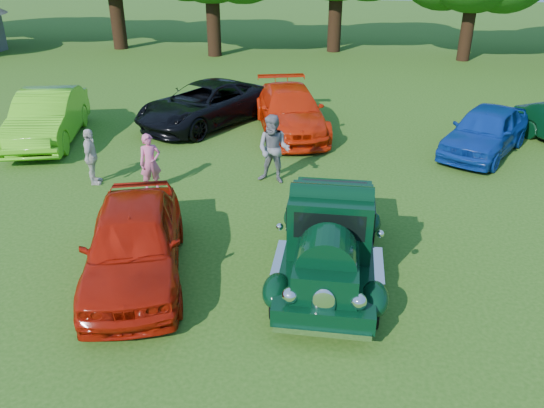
# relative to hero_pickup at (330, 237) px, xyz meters

# --- Properties ---
(ground) EXTENTS (120.00, 120.00, 0.00)m
(ground) POSITION_rel_hero_pickup_xyz_m (-1.45, -0.35, -0.81)
(ground) COLOR #265113
(ground) RESTS_ON ground
(hero_pickup) EXTENTS (2.22, 4.76, 1.86)m
(hero_pickup) POSITION_rel_hero_pickup_xyz_m (0.00, 0.00, 0.00)
(hero_pickup) COLOR black
(hero_pickup) RESTS_ON ground
(red_convertible) EXTENTS (3.10, 4.93, 1.56)m
(red_convertible) POSITION_rel_hero_pickup_xyz_m (-3.82, -0.69, -0.02)
(red_convertible) COLOR #A41407
(red_convertible) RESTS_ON ground
(back_car_lime) EXTENTS (3.04, 5.37, 1.67)m
(back_car_lime) POSITION_rel_hero_pickup_xyz_m (-9.77, 6.72, 0.03)
(back_car_lime) COLOR #55C119
(back_car_lime) RESTS_ON ground
(back_car_black) EXTENTS (4.94, 6.05, 1.53)m
(back_car_black) POSITION_rel_hero_pickup_xyz_m (-5.00, 9.28, -0.04)
(back_car_black) COLOR black
(back_car_black) RESTS_ON ground
(back_car_orange) EXTENTS (3.48, 5.72, 1.55)m
(back_car_orange) POSITION_rel_hero_pickup_xyz_m (-1.80, 8.88, -0.03)
(back_car_orange) COLOR red
(back_car_orange) RESTS_ON ground
(back_car_blue) EXTENTS (3.71, 4.71, 1.50)m
(back_car_blue) POSITION_rel_hero_pickup_xyz_m (4.57, 7.62, -0.06)
(back_car_blue) COLOR #0D3295
(back_car_blue) RESTS_ON ground
(spectator_pink) EXTENTS (0.69, 0.63, 1.59)m
(spectator_pink) POSITION_rel_hero_pickup_xyz_m (-4.95, 3.37, -0.01)
(spectator_pink) COLOR #DE5B8C
(spectator_pink) RESTS_ON ground
(spectator_grey) EXTENTS (1.06, 0.89, 1.94)m
(spectator_grey) POSITION_rel_hero_pickup_xyz_m (-1.75, 4.37, 0.16)
(spectator_grey) COLOR slate
(spectator_grey) RESTS_ON ground
(spectator_white) EXTENTS (0.61, 1.00, 1.59)m
(spectator_white) POSITION_rel_hero_pickup_xyz_m (-6.71, 3.53, -0.01)
(spectator_white) COLOR beige
(spectator_white) RESTS_ON ground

